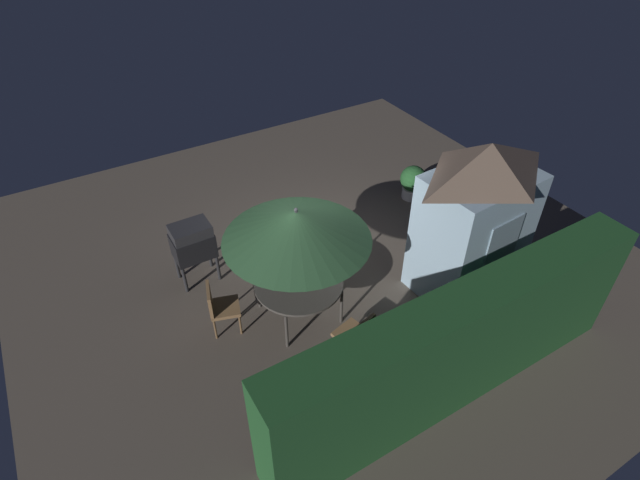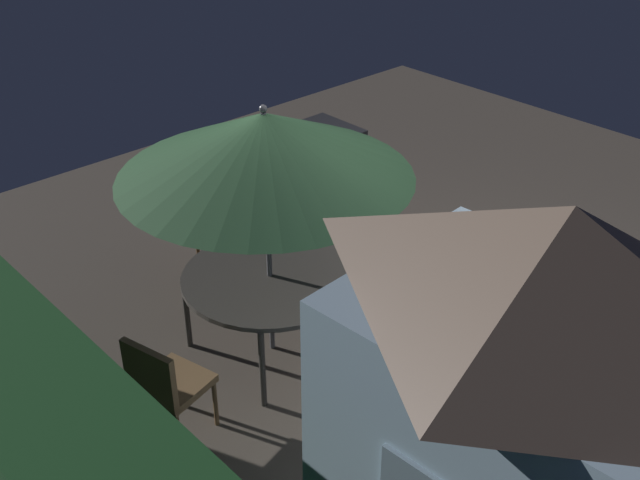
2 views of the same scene
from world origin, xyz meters
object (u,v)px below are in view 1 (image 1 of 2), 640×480
at_px(patio_umbrella, 297,226).
at_px(potted_plant_by_shed, 413,181).
at_px(garden_shed, 475,219).
at_px(chair_toward_hedge, 219,305).
at_px(bbq_grill, 193,242).
at_px(chair_near_shed, 356,334).
at_px(patio_table, 299,284).
at_px(chair_far_side, 308,243).

distance_m(patio_umbrella, potted_plant_by_shed, 4.52).
bearing_deg(garden_shed, chair_toward_hedge, -16.04).
bearing_deg(bbq_grill, patio_umbrella, 123.67).
height_order(patio_umbrella, bbq_grill, patio_umbrella).
height_order(bbq_grill, potted_plant_by_shed, bbq_grill).
bearing_deg(chair_near_shed, patio_table, -76.11).
height_order(patio_table, potted_plant_by_shed, potted_plant_by_shed).
distance_m(patio_table, patio_umbrella, 1.19).
bearing_deg(garden_shed, potted_plant_by_shed, -110.48).
bearing_deg(bbq_grill, potted_plant_by_shed, -178.90).
height_order(patio_table, chair_near_shed, chair_near_shed).
bearing_deg(chair_far_side, bbq_grill, -20.38).
xyz_separation_m(patio_umbrella, potted_plant_by_shed, (-3.87, -1.81, -1.46)).
height_order(patio_umbrella, chair_far_side, patio_umbrella).
xyz_separation_m(chair_near_shed, chair_toward_hedge, (1.54, -1.61, 0.00)).
relative_size(patio_table, chair_near_shed, 1.60).
distance_m(garden_shed, bbq_grill, 4.79).
distance_m(patio_umbrella, bbq_grill, 2.31).
bearing_deg(garden_shed, chair_near_shed, 9.35).
xyz_separation_m(patio_umbrella, chair_far_side, (-0.75, -1.01, -1.36)).
bearing_deg(chair_far_side, potted_plant_by_shed, -165.60).
relative_size(patio_umbrella, chair_far_side, 2.51).
height_order(chair_near_shed, chair_far_side, same).
bearing_deg(patio_umbrella, potted_plant_by_shed, -154.87).
distance_m(patio_umbrella, chair_toward_hedge, 1.88).
distance_m(garden_shed, chair_toward_hedge, 4.39).
distance_m(patio_table, bbq_grill, 2.07).
bearing_deg(chair_toward_hedge, chair_far_side, -162.49).
relative_size(garden_shed, potted_plant_by_shed, 3.61).
xyz_separation_m(patio_table, bbq_grill, (1.14, -1.72, 0.16)).
bearing_deg(patio_table, potted_plant_by_shed, -154.87).
xyz_separation_m(chair_toward_hedge, potted_plant_by_shed, (-5.10, -1.43, -0.10)).
bearing_deg(patio_umbrella, garden_shed, 164.55).
relative_size(patio_umbrella, potted_plant_by_shed, 2.91).
relative_size(chair_near_shed, chair_toward_hedge, 1.00).
bearing_deg(patio_umbrella, patio_table, 45.00).
xyz_separation_m(patio_table, patio_umbrella, (-0.00, -0.00, 1.19)).
relative_size(patio_table, patio_umbrella, 0.64).
height_order(bbq_grill, chair_near_shed, bbq_grill).
xyz_separation_m(garden_shed, patio_umbrella, (2.89, -0.80, 0.46)).
xyz_separation_m(garden_shed, chair_toward_hedge, (4.13, -1.19, -0.90)).
bearing_deg(chair_far_side, chair_toward_hedge, 17.51).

